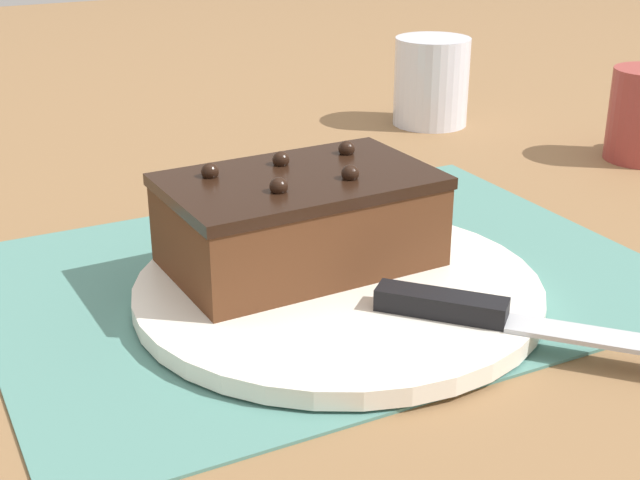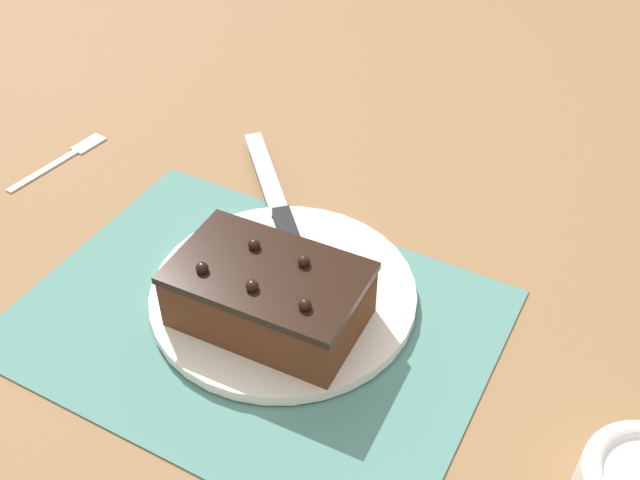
% 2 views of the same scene
% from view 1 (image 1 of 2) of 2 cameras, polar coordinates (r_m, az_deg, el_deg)
% --- Properties ---
extents(ground_plane, '(3.00, 3.00, 0.00)m').
position_cam_1_polar(ground_plane, '(0.64, 0.25, -2.43)').
color(ground_plane, olive).
extents(placemat_woven, '(0.46, 0.34, 0.00)m').
position_cam_1_polar(placemat_woven, '(0.64, 0.25, -2.27)').
color(placemat_woven, slate).
rests_on(placemat_woven, ground_plane).
extents(cake_plate, '(0.27, 0.27, 0.01)m').
position_cam_1_polar(cake_plate, '(0.60, 1.15, -3.21)').
color(cake_plate, white).
rests_on(cake_plate, placemat_woven).
extents(chocolate_cake, '(0.18, 0.12, 0.07)m').
position_cam_1_polar(chocolate_cake, '(0.61, -1.42, 1.42)').
color(chocolate_cake, '#512D19').
rests_on(chocolate_cake, cake_plate).
extents(serving_knife, '(0.19, 0.20, 0.01)m').
position_cam_1_polar(serving_knife, '(0.55, 12.10, -4.89)').
color(serving_knife, black).
rests_on(serving_knife, cake_plate).
extents(drinking_glass, '(0.08, 0.08, 0.10)m').
position_cam_1_polar(drinking_glass, '(1.02, 7.14, 10.03)').
color(drinking_glass, white).
rests_on(drinking_glass, ground_plane).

